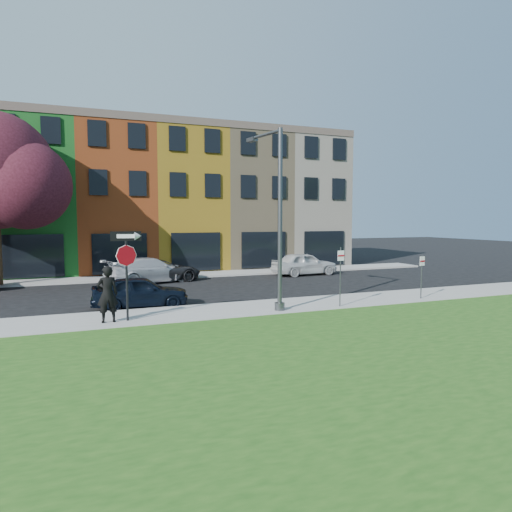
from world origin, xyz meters
name	(u,v)px	position (x,y,z in m)	size (l,w,h in m)	color
ground	(310,324)	(0.00, 0.00, 0.00)	(120.00, 120.00, 0.00)	black
sidewalk_near	(317,304)	(2.00, 3.00, 0.06)	(40.00, 3.00, 0.12)	gray
sidewalk_far	(155,277)	(-3.00, 15.00, 0.06)	(40.00, 2.40, 0.12)	gray
rowhouse_block	(147,202)	(-2.50, 21.18, 4.99)	(30.00, 10.12, 10.00)	beige
stop_sign	(126,257)	(-6.02, 2.40, 2.38)	(1.05, 0.14, 3.18)	black
man	(107,294)	(-6.69, 2.39, 1.12)	(0.75, 0.52, 1.99)	black
sedan_near	(140,292)	(-5.18, 5.32, 0.67)	(4.06, 1.89, 1.35)	black
parked_car_silver	(149,270)	(-3.68, 12.67, 0.75)	(5.56, 3.63, 1.50)	#B7B7BC
parked_car_dark	(161,271)	(-2.98, 12.99, 0.66)	(5.13, 3.12, 1.33)	black
parked_car_white	(304,264)	(6.47, 12.69, 0.76)	(4.56, 2.10, 1.51)	silver
street_lamp	(277,220)	(-0.25, 2.32, 3.71)	(0.73, 2.56, 7.10)	#46484B
parking_sign_a	(340,270)	(2.44, 1.89, 1.63)	(0.32, 0.09, 2.45)	#46484B
parking_sign_b	(422,271)	(6.87, 2.12, 1.38)	(0.32, 0.11, 1.99)	#46484B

